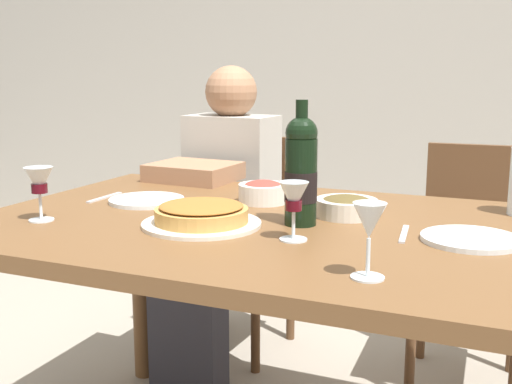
{
  "coord_description": "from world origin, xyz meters",
  "views": [
    {
      "loc": [
        0.6,
        -1.47,
        1.14
      ],
      "look_at": [
        -0.04,
        0.02,
        0.83
      ],
      "focal_mm": 44.36,
      "sensor_mm": 36.0,
      "label": 1
    }
  ],
  "objects_px": {
    "olive_bowl": "(346,206)",
    "wine_glass_centre": "(39,183)",
    "wine_bottle": "(301,171)",
    "salad_bowl": "(263,191)",
    "dinner_plate_left_setting": "(471,239)",
    "wine_glass_right_diner": "(369,224)",
    "diner_left": "(218,211)",
    "chair_left": "(246,227)",
    "dining_table": "(265,255)",
    "wine_glass_left_diner": "(294,200)",
    "chair_right": "(471,249)",
    "baked_tart": "(202,215)",
    "dinner_plate_right_setting": "(147,200)"
  },
  "relations": [
    {
      "from": "diner_left",
      "to": "dining_table",
      "type": "bearing_deg",
      "value": 128.9
    },
    {
      "from": "wine_bottle",
      "to": "salad_bowl",
      "type": "xyz_separation_m",
      "value": [
        -0.19,
        0.21,
        -0.1
      ]
    },
    {
      "from": "wine_bottle",
      "to": "wine_glass_right_diner",
      "type": "bearing_deg",
      "value": -53.88
    },
    {
      "from": "wine_glass_left_diner",
      "to": "wine_glass_centre",
      "type": "height_order",
      "value": "wine_glass_centre"
    },
    {
      "from": "baked_tart",
      "to": "diner_left",
      "type": "xyz_separation_m",
      "value": [
        -0.33,
        0.74,
        -0.17
      ]
    },
    {
      "from": "salad_bowl",
      "to": "dinner_plate_left_setting",
      "type": "bearing_deg",
      "value": -19.35
    },
    {
      "from": "wine_glass_left_diner",
      "to": "diner_left",
      "type": "bearing_deg",
      "value": 126.9
    },
    {
      "from": "wine_glass_right_diner",
      "to": "diner_left",
      "type": "distance_m",
      "value": 1.29
    },
    {
      "from": "wine_glass_centre",
      "to": "diner_left",
      "type": "relative_size",
      "value": 0.12
    },
    {
      "from": "dinner_plate_left_setting",
      "to": "chair_right",
      "type": "bearing_deg",
      "value": 93.65
    },
    {
      "from": "dinner_plate_left_setting",
      "to": "chair_left",
      "type": "bearing_deg",
      "value": 137.6
    },
    {
      "from": "wine_bottle",
      "to": "wine_glass_centre",
      "type": "distance_m",
      "value": 0.67
    },
    {
      "from": "olive_bowl",
      "to": "wine_glass_centre",
      "type": "xyz_separation_m",
      "value": [
        -0.71,
        -0.36,
        0.07
      ]
    },
    {
      "from": "chair_right",
      "to": "wine_glass_centre",
      "type": "bearing_deg",
      "value": 46.78
    },
    {
      "from": "olive_bowl",
      "to": "wine_glass_right_diner",
      "type": "bearing_deg",
      "value": -70.33
    },
    {
      "from": "olive_bowl",
      "to": "chair_left",
      "type": "relative_size",
      "value": 0.19
    },
    {
      "from": "dinner_plate_left_setting",
      "to": "wine_bottle",
      "type": "bearing_deg",
      "value": 179.96
    },
    {
      "from": "dinner_plate_left_setting",
      "to": "dinner_plate_right_setting",
      "type": "relative_size",
      "value": 1.02
    },
    {
      "from": "wine_glass_left_diner",
      "to": "chair_left",
      "type": "xyz_separation_m",
      "value": [
        -0.58,
        1.02,
        -0.36
      ]
    },
    {
      "from": "olive_bowl",
      "to": "wine_glass_centre",
      "type": "bearing_deg",
      "value": -153.17
    },
    {
      "from": "dining_table",
      "to": "olive_bowl",
      "type": "relative_size",
      "value": 9.04
    },
    {
      "from": "dinner_plate_right_setting",
      "to": "chair_left",
      "type": "relative_size",
      "value": 0.25
    },
    {
      "from": "dinner_plate_left_setting",
      "to": "chair_right",
      "type": "height_order",
      "value": "chair_right"
    },
    {
      "from": "dinner_plate_left_setting",
      "to": "baked_tart",
      "type": "bearing_deg",
      "value": -170.01
    },
    {
      "from": "dining_table",
      "to": "wine_bottle",
      "type": "relative_size",
      "value": 4.8
    },
    {
      "from": "chair_right",
      "to": "wine_bottle",
      "type": "bearing_deg",
      "value": 66.46
    },
    {
      "from": "salad_bowl",
      "to": "dining_table",
      "type": "bearing_deg",
      "value": -65.91
    },
    {
      "from": "wine_glass_left_diner",
      "to": "wine_glass_right_diner",
      "type": "bearing_deg",
      "value": -42.17
    },
    {
      "from": "diner_left",
      "to": "dinner_plate_right_setting",
      "type": "bearing_deg",
      "value": 97.8
    },
    {
      "from": "chair_left",
      "to": "chair_right",
      "type": "relative_size",
      "value": 1.0
    },
    {
      "from": "dining_table",
      "to": "olive_bowl",
      "type": "height_order",
      "value": "olive_bowl"
    },
    {
      "from": "wine_bottle",
      "to": "chair_left",
      "type": "distance_m",
      "value": 1.1
    },
    {
      "from": "olive_bowl",
      "to": "dinner_plate_left_setting",
      "type": "distance_m",
      "value": 0.35
    },
    {
      "from": "olive_bowl",
      "to": "wine_glass_right_diner",
      "type": "height_order",
      "value": "wine_glass_right_diner"
    },
    {
      "from": "salad_bowl",
      "to": "dinner_plate_left_setting",
      "type": "relative_size",
      "value": 0.64
    },
    {
      "from": "wine_glass_left_diner",
      "to": "chair_right",
      "type": "height_order",
      "value": "wine_glass_left_diner"
    },
    {
      "from": "wine_bottle",
      "to": "salad_bowl",
      "type": "bearing_deg",
      "value": 132.05
    },
    {
      "from": "wine_bottle",
      "to": "diner_left",
      "type": "distance_m",
      "value": 0.88
    },
    {
      "from": "dining_table",
      "to": "chair_right",
      "type": "distance_m",
      "value": 1.02
    },
    {
      "from": "dining_table",
      "to": "chair_left",
      "type": "bearing_deg",
      "value": 117.17
    },
    {
      "from": "wine_glass_right_diner",
      "to": "chair_right",
      "type": "bearing_deg",
      "value": 85.52
    },
    {
      "from": "wine_bottle",
      "to": "olive_bowl",
      "type": "distance_m",
      "value": 0.19
    },
    {
      "from": "dinner_plate_right_setting",
      "to": "chair_right",
      "type": "relative_size",
      "value": 0.25
    },
    {
      "from": "olive_bowl",
      "to": "dinner_plate_left_setting",
      "type": "xyz_separation_m",
      "value": [
        0.33,
        -0.13,
        -0.02
      ]
    },
    {
      "from": "wine_glass_centre",
      "to": "diner_left",
      "type": "distance_m",
      "value": 0.89
    },
    {
      "from": "olive_bowl",
      "to": "chair_left",
      "type": "xyz_separation_m",
      "value": [
        -0.62,
        0.73,
        -0.29
      ]
    },
    {
      "from": "chair_left",
      "to": "diner_left",
      "type": "xyz_separation_m",
      "value": [
        -0.01,
        -0.24,
        0.12
      ]
    },
    {
      "from": "dining_table",
      "to": "wine_glass_right_diner",
      "type": "bearing_deg",
      "value": -44.82
    },
    {
      "from": "baked_tart",
      "to": "wine_glass_right_diner",
      "type": "height_order",
      "value": "wine_glass_right_diner"
    },
    {
      "from": "dinner_plate_right_setting",
      "to": "chair_left",
      "type": "distance_m",
      "value": 0.84
    }
  ]
}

